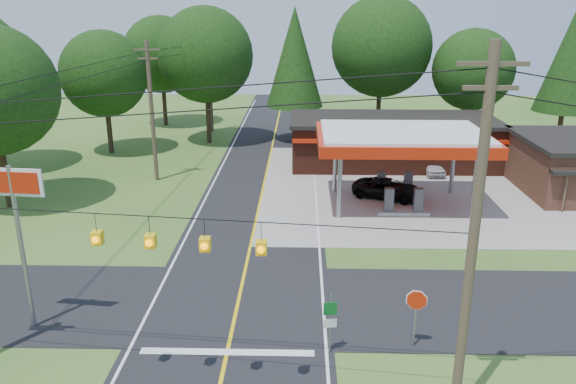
{
  "coord_description": "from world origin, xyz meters",
  "views": [
    {
      "loc": [
        2.72,
        -21.46,
        12.29
      ],
      "look_at": [
        2.0,
        7.0,
        2.8
      ],
      "focal_mm": 35.0,
      "sensor_mm": 36.0,
      "label": 1
    }
  ],
  "objects_px": {
    "sedan_car": "(432,166)",
    "octagonal_stop_sign": "(416,305)",
    "gas_canopy": "(402,140)",
    "big_stop_sign": "(15,210)",
    "suv_car": "(388,189)"
  },
  "relations": [
    {
      "from": "gas_canopy",
      "to": "suv_car",
      "type": "relative_size",
      "value": 2.28
    },
    {
      "from": "sedan_car",
      "to": "big_stop_sign",
      "type": "distance_m",
      "value": 30.65
    },
    {
      "from": "suv_car",
      "to": "big_stop_sign",
      "type": "bearing_deg",
      "value": 157.66
    },
    {
      "from": "suv_car",
      "to": "sedan_car",
      "type": "distance_m",
      "value": 7.22
    },
    {
      "from": "gas_canopy",
      "to": "octagonal_stop_sign",
      "type": "height_order",
      "value": "gas_canopy"
    },
    {
      "from": "sedan_car",
      "to": "octagonal_stop_sign",
      "type": "xyz_separation_m",
      "value": [
        -5.71,
        -23.17,
        1.19
      ]
    },
    {
      "from": "gas_canopy",
      "to": "suv_car",
      "type": "height_order",
      "value": "gas_canopy"
    },
    {
      "from": "gas_canopy",
      "to": "sedan_car",
      "type": "relative_size",
      "value": 3.05
    },
    {
      "from": "gas_canopy",
      "to": "suv_car",
      "type": "distance_m",
      "value": 3.87
    },
    {
      "from": "gas_canopy",
      "to": "big_stop_sign",
      "type": "bearing_deg",
      "value": -138.56
    },
    {
      "from": "sedan_car",
      "to": "big_stop_sign",
      "type": "bearing_deg",
      "value": -136.64
    },
    {
      "from": "gas_canopy",
      "to": "big_stop_sign",
      "type": "xyz_separation_m",
      "value": [
        -17.0,
        -15.01,
        0.72
      ]
    },
    {
      "from": "big_stop_sign",
      "to": "octagonal_stop_sign",
      "type": "distance_m",
      "value": 15.37
    },
    {
      "from": "suv_car",
      "to": "octagonal_stop_sign",
      "type": "relative_size",
      "value": 1.95
    },
    {
      "from": "big_stop_sign",
      "to": "gas_canopy",
      "type": "bearing_deg",
      "value": 41.44
    }
  ]
}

